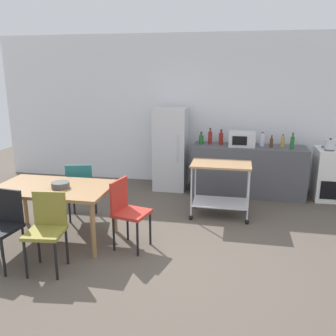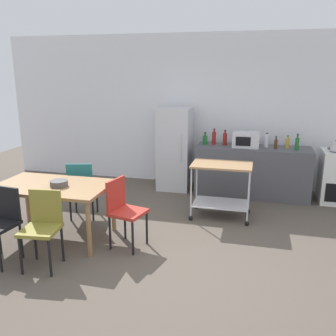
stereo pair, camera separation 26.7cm
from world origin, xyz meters
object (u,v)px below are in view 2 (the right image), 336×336
object	(u,v)px
chair_black	(1,220)
bottle_sesame_oil	(205,140)
bottle_vinegar	(276,144)
fruit_bowl	(59,183)
refrigerator	(175,149)
bottle_soy_sauce	(214,138)
dining_table	(53,190)
bottle_wine	(287,143)
chair_teal	(82,186)
bottle_olive_oil	(297,144)
chair_red	(124,208)
bottle_sparkling_water	(225,139)
chair_olive	(43,224)
kettle	(336,146)
kitchen_cart	(221,182)
bottle_soda	(267,141)
microwave	(246,140)

from	to	relation	value
chair_black	bottle_sesame_oil	xyz separation A→B (m)	(1.93, 3.16, 0.47)
bottle_vinegar	fruit_bowl	world-z (taller)	bottle_vinegar
refrigerator	bottle_soy_sauce	xyz separation A→B (m)	(0.74, -0.03, 0.25)
bottle_vinegar	fruit_bowl	bearing A→B (deg)	-138.87
dining_table	bottle_wine	world-z (taller)	bottle_wine
chair_teal	bottle_olive_oil	distance (m)	3.61
chair_red	chair_black	world-z (taller)	same
chair_teal	bottle_sparkling_water	world-z (taller)	bottle_sparkling_water
chair_olive	kettle	distance (m)	4.73
kitchen_cart	bottle_soda	bearing A→B (deg)	61.67
dining_table	chair_olive	xyz separation A→B (m)	(0.28, -0.71, -0.15)
chair_red	chair_olive	bearing A→B (deg)	146.74
bottle_soy_sauce	bottle_olive_oil	xyz separation A→B (m)	(1.43, -0.17, -0.01)
bottle_wine	chair_red	bearing A→B (deg)	-130.34
bottle_sparkling_water	bottle_wine	world-z (taller)	bottle_sparkling_water
chair_teal	kettle	distance (m)	4.17
bottle_sesame_oil	bottle_olive_oil	distance (m)	1.59
refrigerator	kettle	world-z (taller)	refrigerator
bottle_wine	kettle	distance (m)	0.77
refrigerator	bottle_wine	bearing A→B (deg)	-1.49
chair_olive	bottle_sesame_oil	world-z (taller)	bottle_sesame_oil
bottle_sesame_oil	bottle_wine	xyz separation A→B (m)	(1.44, 0.02, 0.00)
chair_teal	bottle_olive_oil	size ratio (longest dim) A/B	3.16
bottle_soy_sauce	bottle_soda	xyz separation A→B (m)	(0.93, -0.02, -0.02)
chair_red	kitchen_cart	distance (m)	1.69
dining_table	chair_black	world-z (taller)	chair_black
bottle_wine	kettle	size ratio (longest dim) A/B	0.93
bottle_olive_oil	refrigerator	bearing A→B (deg)	174.74
chair_black	bottle_sparkling_water	xyz separation A→B (m)	(2.29, 3.20, 0.50)
chair_red	bottle_soda	bearing A→B (deg)	-21.89
chair_black	bottle_olive_oil	size ratio (longest dim) A/B	3.16
microwave	bottle_soy_sauce	bearing A→B (deg)	170.77
refrigerator	bottle_sparkling_water	world-z (taller)	refrigerator
chair_red	bottle_wine	distance (m)	3.29
kettle	refrigerator	bearing A→B (deg)	176.30
chair_black	bottle_sparkling_water	distance (m)	3.97
chair_olive	chair_red	size ratio (longest dim) A/B	1.00
chair_teal	bottle_olive_oil	xyz separation A→B (m)	(3.20, 1.61, 0.50)
chair_teal	refrigerator	xyz separation A→B (m)	(1.03, 1.81, 0.26)
bottle_sesame_oil	microwave	xyz separation A→B (m)	(0.73, -0.05, 0.04)
refrigerator	microwave	size ratio (longest dim) A/B	3.37
bottle_soy_sauce	fruit_bowl	world-z (taller)	bottle_soy_sauce
chair_red	bottle_soy_sauce	distance (m)	2.68
chair_teal	bottle_sparkling_water	bearing A→B (deg)	-151.80
chair_teal	microwave	bearing A→B (deg)	-158.17
bottle_soy_sauce	bottle_vinegar	size ratio (longest dim) A/B	1.38
bottle_soda	fruit_bowl	size ratio (longest dim) A/B	1.11
chair_black	bottle_sparkling_water	size ratio (longest dim) A/B	3.25
bottle_sesame_oil	bottle_vinegar	size ratio (longest dim) A/B	1.06
dining_table	kitchen_cart	xyz separation A→B (m)	(2.10, 1.26, -0.10)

